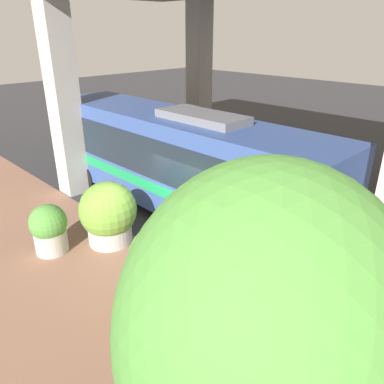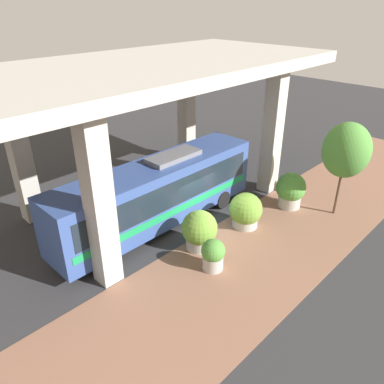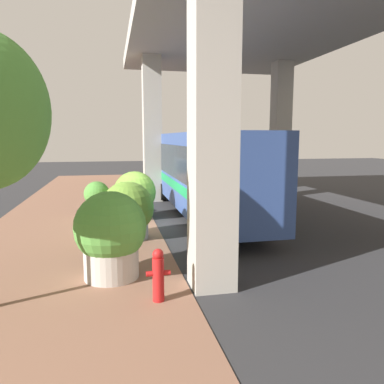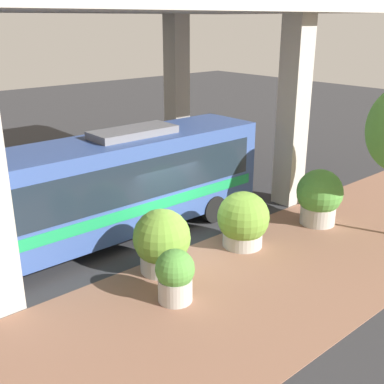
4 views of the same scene
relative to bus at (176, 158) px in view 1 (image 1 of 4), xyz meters
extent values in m
plane|color=#2D2D30|center=(-2.12, -1.59, -1.98)|extent=(80.00, 80.00, 0.00)
cube|color=#845B47|center=(-5.12, -1.59, -1.97)|extent=(6.00, 40.00, 0.02)
cube|color=#ADA89E|center=(-1.62, 4.21, 1.63)|extent=(0.90, 0.90, 7.23)
cube|color=#ADA89E|center=(5.38, 4.21, 1.63)|extent=(0.90, 0.90, 7.23)
cube|color=#334C8C|center=(0.00, 0.01, -0.05)|extent=(2.43, 11.51, 2.97)
cube|color=#19232D|center=(0.00, 0.01, 0.31)|extent=(2.47, 10.59, 1.31)
cube|color=#198C4C|center=(0.00, 0.01, -0.64)|extent=(2.47, 10.93, 0.36)
cube|color=slate|center=(0.00, -1.14, 1.56)|extent=(1.21, 2.88, 0.24)
cylinder|color=black|center=(-1.13, 4.03, -1.48)|extent=(0.28, 1.00, 1.00)
cylinder|color=black|center=(1.13, 4.03, -1.48)|extent=(0.28, 1.00, 1.00)
cylinder|color=black|center=(-1.13, -3.73, -1.48)|extent=(0.28, 1.00, 1.00)
cylinder|color=black|center=(1.13, -3.73, -1.48)|extent=(0.28, 1.00, 1.00)
cylinder|color=#ADA89E|center=(-3.22, -3.06, -1.71)|extent=(1.29, 1.29, 0.55)
sphere|color=olive|center=(-3.22, -3.06, -0.97)|extent=(1.69, 1.69, 1.69)
sphere|color=orange|center=(-3.06, -3.19, -1.25)|extent=(0.45, 0.45, 0.45)
cylinder|color=#ADA89E|center=(-2.81, -0.08, -1.67)|extent=(1.29, 1.29, 0.61)
sphere|color=olive|center=(-2.81, -0.08, -0.91)|extent=(1.68, 1.68, 1.68)
sphere|color=orange|center=(-2.65, -0.21, -1.19)|extent=(0.45, 0.45, 0.45)
cylinder|color=#ADA89E|center=(-3.75, -6.45, -1.60)|extent=(1.25, 1.25, 0.76)
sphere|color=#4C8C38|center=(-3.75, -6.45, -0.77)|extent=(1.64, 1.64, 1.64)
sphere|color=#BF334C|center=(-3.59, -6.57, -1.05)|extent=(0.44, 0.44, 0.44)
cylinder|color=#ADA89E|center=(-4.31, 0.65, -1.65)|extent=(0.91, 0.91, 0.67)
sphere|color=#4C8C38|center=(-4.31, 0.65, -1.03)|extent=(1.04, 1.04, 1.04)
sphere|color=#BF334C|center=(-4.19, 0.56, -1.19)|extent=(0.32, 0.32, 0.32)
ellipsoid|color=#4C8C38|center=(-5.94, -7.53, 1.72)|extent=(2.39, 2.39, 2.87)
camera|label=1|loc=(-7.95, -8.75, 3.93)|focal=35.00mm
camera|label=2|loc=(-12.72, 10.53, 8.62)|focal=35.00mm
camera|label=3|loc=(-3.68, -14.94, 1.24)|focal=35.00mm
camera|label=4|loc=(-12.87, 7.53, 5.05)|focal=45.00mm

